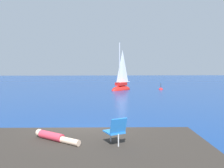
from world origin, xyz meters
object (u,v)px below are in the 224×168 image
marker_buoy (161,90)px  person_sunbather (54,137)px  sailboat_near (121,87)px  beach_chair (116,130)px

marker_buoy → person_sunbather: bearing=-112.2°
sailboat_near → person_sunbather: sailboat_near is taller
sailboat_near → person_sunbather: (-4.54, -24.46, 0.59)m
person_sunbather → beach_chair: (1.81, -0.52, 0.33)m
person_sunbather → beach_chair: 1.91m
person_sunbather → marker_buoy: (9.99, 24.53, -0.96)m
marker_buoy → sailboat_near: bearing=-179.3°
sailboat_near → marker_buoy: size_ratio=6.14×
marker_buoy → beach_chair: bearing=-108.1°
beach_chair → person_sunbather: bearing=50.0°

